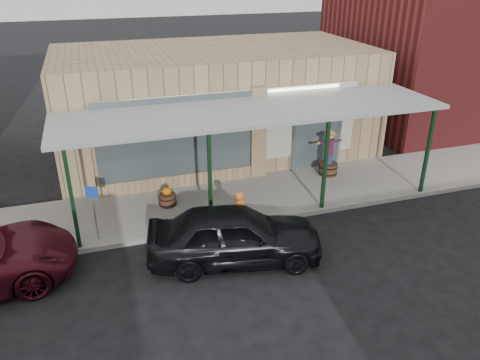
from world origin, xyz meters
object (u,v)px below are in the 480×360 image
object	(u,v)px
barrel_pumpkin	(167,198)
parked_sedan	(235,235)
handicap_sign	(94,206)
barrel_scarecrow	(329,160)

from	to	relation	value
barrel_pumpkin	parked_sedan	world-z (taller)	parked_sedan
barrel_pumpkin	parked_sedan	size ratio (longest dim) A/B	0.15
barrel_pumpkin	handicap_sign	xyz separation A→B (m)	(-2.20, -1.41, 0.82)
barrel_pumpkin	parked_sedan	distance (m)	3.56
barrel_scarecrow	handicap_sign	bearing A→B (deg)	-179.25
barrel_scarecrow	barrel_pumpkin	world-z (taller)	barrel_scarecrow
barrel_scarecrow	parked_sedan	xyz separation A→B (m)	(-4.75, -3.87, 0.05)
parked_sedan	barrel_scarecrow	bearing A→B (deg)	-39.62
handicap_sign	parked_sedan	world-z (taller)	handicap_sign
barrel_scarecrow	parked_sedan	bearing A→B (deg)	-153.52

